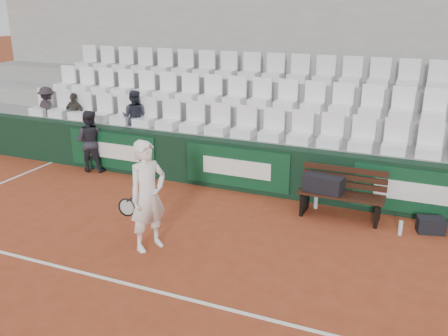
# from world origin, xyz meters

# --- Properties ---
(ground) EXTENTS (80.00, 80.00, 0.00)m
(ground) POSITION_xyz_m (0.00, 0.00, 0.00)
(ground) COLOR #963D22
(ground) RESTS_ON ground
(court_baseline) EXTENTS (18.00, 0.06, 0.01)m
(court_baseline) POSITION_xyz_m (0.00, 0.00, 0.00)
(court_baseline) COLOR white
(court_baseline) RESTS_ON ground
(back_barrier) EXTENTS (18.00, 0.34, 1.00)m
(back_barrier) POSITION_xyz_m (0.07, 3.99, 0.50)
(back_barrier) COLOR black
(back_barrier) RESTS_ON ground
(grandstand_tier_front) EXTENTS (18.00, 0.95, 1.00)m
(grandstand_tier_front) POSITION_xyz_m (0.00, 4.62, 0.50)
(grandstand_tier_front) COLOR gray
(grandstand_tier_front) RESTS_ON ground
(grandstand_tier_mid) EXTENTS (18.00, 0.95, 1.45)m
(grandstand_tier_mid) POSITION_xyz_m (0.00, 5.58, 0.72)
(grandstand_tier_mid) COLOR #989896
(grandstand_tier_mid) RESTS_ON ground
(grandstand_tier_back) EXTENTS (18.00, 0.95, 1.90)m
(grandstand_tier_back) POSITION_xyz_m (0.00, 6.53, 0.95)
(grandstand_tier_back) COLOR gray
(grandstand_tier_back) RESTS_ON ground
(grandstand_rear_wall) EXTENTS (18.00, 0.30, 4.40)m
(grandstand_rear_wall) POSITION_xyz_m (0.00, 7.15, 2.20)
(grandstand_rear_wall) COLOR #999996
(grandstand_rear_wall) RESTS_ON ground
(seat_row_front) EXTENTS (11.90, 0.44, 0.63)m
(seat_row_front) POSITION_xyz_m (0.00, 4.45, 1.31)
(seat_row_front) COLOR white
(seat_row_front) RESTS_ON grandstand_tier_front
(seat_row_mid) EXTENTS (11.90, 0.44, 0.63)m
(seat_row_mid) POSITION_xyz_m (0.00, 5.40, 1.77)
(seat_row_mid) COLOR white
(seat_row_mid) RESTS_ON grandstand_tier_mid
(seat_row_back) EXTENTS (11.90, 0.44, 0.63)m
(seat_row_back) POSITION_xyz_m (0.00, 6.35, 2.21)
(seat_row_back) COLOR silver
(seat_row_back) RESTS_ON grandstand_tier_back
(bench_left) EXTENTS (1.50, 0.56, 0.45)m
(bench_left) POSITION_xyz_m (1.97, 3.40, 0.23)
(bench_left) COLOR black
(bench_left) RESTS_ON ground
(sports_bag_left) EXTENTS (0.74, 0.42, 0.30)m
(sports_bag_left) POSITION_xyz_m (1.64, 3.38, 0.60)
(sports_bag_left) COLOR black
(sports_bag_left) RESTS_ON bench_left
(sports_bag_ground) EXTENTS (0.49, 0.37, 0.27)m
(sports_bag_ground) POSITION_xyz_m (3.49, 3.37, 0.13)
(sports_bag_ground) COLOR black
(sports_bag_ground) RESTS_ON ground
(water_bottle_near) EXTENTS (0.08, 0.08, 0.28)m
(water_bottle_near) POSITION_xyz_m (1.48, 3.63, 0.14)
(water_bottle_near) COLOR #B1C2C9
(water_bottle_near) RESTS_ON ground
(water_bottle_far) EXTENTS (0.07, 0.07, 0.25)m
(water_bottle_far) POSITION_xyz_m (3.03, 3.08, 0.12)
(water_bottle_far) COLOR silver
(water_bottle_far) RESTS_ON ground
(tennis_player) EXTENTS (0.82, 0.75, 1.75)m
(tennis_player) POSITION_xyz_m (-0.56, 1.06, 0.87)
(tennis_player) COLOR white
(tennis_player) RESTS_ON ground
(ball_kid) EXTENTS (0.80, 0.70, 1.40)m
(ball_kid) POSITION_xyz_m (-3.74, 3.76, 0.70)
(ball_kid) COLOR #212129
(ball_kid) RESTS_ON ground
(spectator_a) EXTENTS (0.84, 0.65, 1.14)m
(spectator_a) POSITION_xyz_m (-5.54, 4.50, 1.57)
(spectator_a) COLOR #282026
(spectator_a) RESTS_ON grandstand_tier_front
(spectator_b) EXTENTS (0.62, 0.27, 1.04)m
(spectator_b) POSITION_xyz_m (-4.70, 4.50, 1.52)
(spectator_b) COLOR #34302A
(spectator_b) RESTS_ON grandstand_tier_front
(spectator_c) EXTENTS (0.69, 0.59, 1.24)m
(spectator_c) POSITION_xyz_m (-3.00, 4.50, 1.62)
(spectator_c) COLOR #202430
(spectator_c) RESTS_ON grandstand_tier_front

